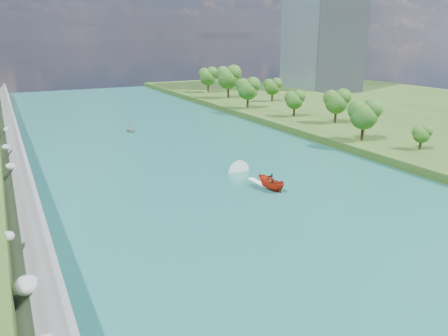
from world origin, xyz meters
TOP-DOWN VIEW (x-y plane):
  - ground at (0.00, 0.00)m, footprint 260.00×260.00m
  - river_water at (0.00, 20.00)m, footprint 55.00×240.00m
  - berm_east at (49.50, 20.00)m, footprint 44.00×240.00m
  - riprap_bank at (-25.86, 19.32)m, footprint 4.16×236.00m
  - office_tower at (82.50, 95.00)m, footprint 22.00×22.00m
  - trees_east at (36.57, 48.67)m, footprint 18.10×142.15m
  - motorboat at (4.62, 10.04)m, footprint 3.60×19.26m
  - raft at (-2.05, 54.16)m, footprint 2.56×3.29m

SIDE VIEW (x-z plane):
  - ground at x=0.00m, z-range 0.00..0.00m
  - river_water at x=0.00m, z-range 0.00..0.10m
  - raft at x=-2.05m, z-range -0.35..1.29m
  - berm_east at x=49.50m, z-range 0.00..1.50m
  - motorboat at x=4.62m, z-range -0.16..1.97m
  - riprap_bank at x=-25.86m, z-range -0.24..3.85m
  - trees_east at x=36.57m, z-range 0.28..12.01m
  - office_tower at x=82.50m, z-range 0.00..60.00m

